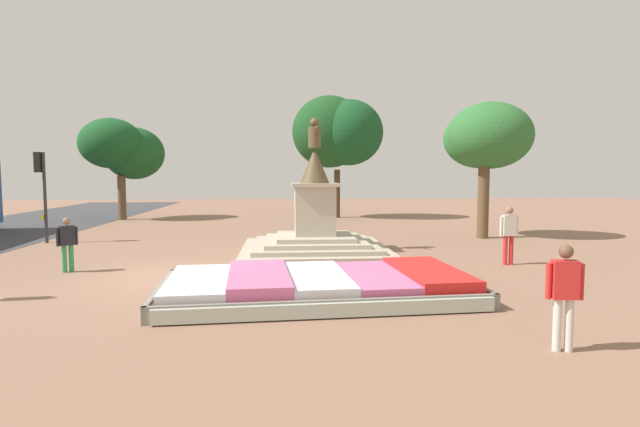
{
  "coord_description": "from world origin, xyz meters",
  "views": [
    {
      "loc": [
        3.07,
        -13.46,
        2.78
      ],
      "look_at": [
        4.29,
        2.41,
        1.49
      ],
      "focal_mm": 28.0,
      "sensor_mm": 36.0,
      "label": 1
    }
  ],
  "objects": [
    {
      "name": "flower_planter",
      "position": [
        3.88,
        -2.39,
        0.25
      ],
      "size": [
        7.2,
        4.14,
        0.58
      ],
      "color": "#38281C",
      "rests_on": "ground_plane"
    },
    {
      "name": "ground_plane",
      "position": [
        0.0,
        0.0,
        0.0
      ],
      "size": [
        80.22,
        80.22,
        0.0
      ],
      "primitive_type": "plane",
      "color": "#8C6651"
    },
    {
      "name": "pedestrian_near_planter",
      "position": [
        7.44,
        -6.16,
        0.97
      ],
      "size": [
        0.56,
        0.29,
        1.68
      ],
      "color": "beige",
      "rests_on": "ground_plane"
    },
    {
      "name": "park_tree_far_right",
      "position": [
        -6.39,
        17.43,
        4.21
      ],
      "size": [
        4.68,
        4.44,
        6.0
      ],
      "color": "brown",
      "rests_on": "ground_plane"
    },
    {
      "name": "park_tree_far_left",
      "position": [
        11.85,
        7.59,
        4.31
      ],
      "size": [
        3.6,
        3.7,
        5.8
      ],
      "color": "brown",
      "rests_on": "ground_plane"
    },
    {
      "name": "statue_monument",
      "position": [
        4.23,
        4.21,
        0.87
      ],
      "size": [
        5.15,
        5.15,
        4.72
      ],
      "color": "#B1A793",
      "rests_on": "ground_plane"
    },
    {
      "name": "pedestrian_with_handbag",
      "position": [
        9.93,
        1.07,
        1.03
      ],
      "size": [
        0.57,
        0.23,
        1.78
      ],
      "color": "red",
      "rests_on": "ground_plane"
    },
    {
      "name": "pedestrian_crossing_plaza",
      "position": [
        -2.95,
        0.91,
        0.88
      ],
      "size": [
        0.47,
        0.4,
        1.54
      ],
      "color": "#338C4C",
      "rests_on": "ground_plane"
    },
    {
      "name": "traffic_light_mid_block",
      "position": [
        -6.4,
        7.04,
        2.49
      ],
      "size": [
        0.41,
        0.3,
        3.61
      ],
      "color": "#2D2D33",
      "rests_on": "ground_plane"
    },
    {
      "name": "park_tree_behind_statue",
      "position": [
        6.54,
        17.28,
        5.28
      ],
      "size": [
        5.55,
        4.59,
        7.53
      ],
      "color": "#4C3823",
      "rests_on": "ground_plane"
    }
  ]
}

